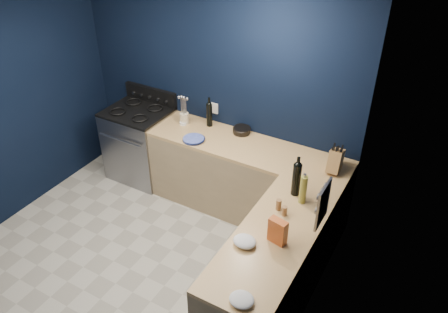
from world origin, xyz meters
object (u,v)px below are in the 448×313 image
Objects in this scene: gas_range at (141,144)px; crouton_bag at (278,231)px; knife_block at (335,161)px; utensil_crock at (184,118)px; plate_stack at (193,139)px.

gas_range is 4.06× the size of crouton_bag.
gas_range is 2.56m from knife_block.
knife_block is (1.86, -0.06, 0.05)m from utensil_crock.
knife_block reaches higher than gas_range.
plate_stack is at bearing -174.72° from knife_block.
knife_block is 1.22m from crouton_bag.
crouton_bag is (1.47, -1.00, 0.10)m from plate_stack.
plate_stack is 1.77× the size of utensil_crock.
gas_range is 6.82× the size of utensil_crock.
gas_range is at bearing -170.62° from utensil_crock.
knife_block is at bearing 1.08° from gas_range.
utensil_crock is at bearing 9.38° from gas_range.
utensil_crock is at bearing 155.83° from crouton_bag.
utensil_crock is 0.59× the size of knife_block.
utensil_crock is 2.19m from crouton_bag.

